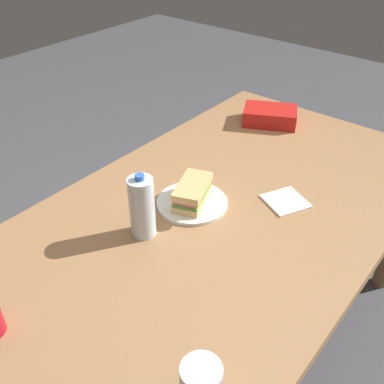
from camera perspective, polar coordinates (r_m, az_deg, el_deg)
The scene contains 7 objects.
ground_plane at distance 2.01m, azimuth 2.22°, elevation -19.56°, with size 8.00×8.00×0.00m, color #4C4C51.
dining_table at distance 1.52m, azimuth 2.78°, elevation -5.11°, with size 1.83×1.00×0.74m.
paper_plate at distance 1.50m, azimuth 0.00°, elevation -1.37°, with size 0.24×0.24×0.01m, color white.
sandwich at distance 1.47m, azimuth 0.02°, elevation -0.00°, with size 0.20×0.15×0.08m.
chip_bag at distance 2.04m, azimuth 9.93°, elevation 9.59°, with size 0.23×0.15×0.07m, color red.
water_bottle_tall at distance 1.34m, azimuth -6.42°, elevation -1.91°, with size 0.08×0.08×0.22m.
paper_napkin at distance 1.55m, azimuth 11.88°, elevation -1.15°, with size 0.13×0.13×0.01m, color white.
Camera 1 is at (0.94, 0.67, 1.65)m, focal length 41.71 mm.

